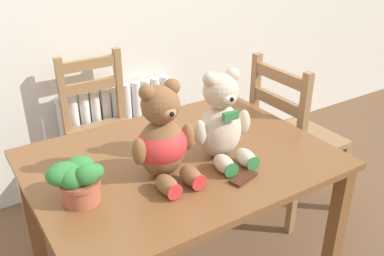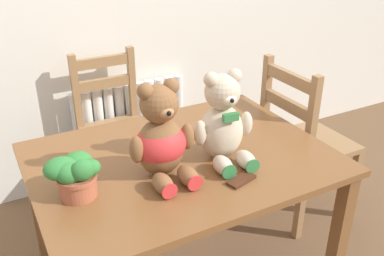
{
  "view_description": "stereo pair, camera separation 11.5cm",
  "coord_description": "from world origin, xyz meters",
  "px_view_note": "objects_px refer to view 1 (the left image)",
  "views": [
    {
      "loc": [
        -0.79,
        -0.87,
        1.6
      ],
      "look_at": [
        0.01,
        0.38,
        0.87
      ],
      "focal_mm": 40.0,
      "sensor_mm": 36.0,
      "label": 1
    },
    {
      "loc": [
        -0.69,
        -0.93,
        1.6
      ],
      "look_at": [
        0.01,
        0.38,
        0.87
      ],
      "focal_mm": 40.0,
      "sensor_mm": 36.0,
      "label": 2
    }
  ],
  "objects_px": {
    "wooden_chair_behind": "(104,133)",
    "chocolate_bar": "(243,178)",
    "teddy_bear_left": "(163,140)",
    "teddy_bear_right": "(222,122)",
    "potted_plant": "(77,179)",
    "wooden_chair_side": "(293,139)"
  },
  "relations": [
    {
      "from": "wooden_chair_behind",
      "to": "teddy_bear_left",
      "type": "height_order",
      "value": "teddy_bear_left"
    },
    {
      "from": "wooden_chair_behind",
      "to": "chocolate_bar",
      "type": "relative_size",
      "value": 7.75
    },
    {
      "from": "potted_plant",
      "to": "chocolate_bar",
      "type": "xyz_separation_m",
      "value": [
        0.57,
        -0.2,
        -0.08
      ]
    },
    {
      "from": "teddy_bear_left",
      "to": "teddy_bear_right",
      "type": "bearing_deg",
      "value": 177.9
    },
    {
      "from": "teddy_bear_left",
      "to": "teddy_bear_right",
      "type": "distance_m",
      "value": 0.27
    },
    {
      "from": "teddy_bear_left",
      "to": "teddy_bear_right",
      "type": "relative_size",
      "value": 1.01
    },
    {
      "from": "chocolate_bar",
      "to": "wooden_chair_behind",
      "type": "bearing_deg",
      "value": 97.03
    },
    {
      "from": "wooden_chair_behind",
      "to": "teddy_bear_right",
      "type": "bearing_deg",
      "value": 100.19
    },
    {
      "from": "potted_plant",
      "to": "wooden_chair_behind",
      "type": "bearing_deg",
      "value": 64.46
    },
    {
      "from": "wooden_chair_behind",
      "to": "teddy_bear_left",
      "type": "bearing_deg",
      "value": 83.64
    },
    {
      "from": "wooden_chair_side",
      "to": "teddy_bear_right",
      "type": "height_order",
      "value": "teddy_bear_right"
    },
    {
      "from": "wooden_chair_side",
      "to": "teddy_bear_right",
      "type": "bearing_deg",
      "value": -69.56
    },
    {
      "from": "wooden_chair_behind",
      "to": "teddy_bear_right",
      "type": "relative_size",
      "value": 2.44
    },
    {
      "from": "teddy_bear_right",
      "to": "wooden_chair_behind",
      "type": "bearing_deg",
      "value": -75.51
    },
    {
      "from": "wooden_chair_side",
      "to": "potted_plant",
      "type": "bearing_deg",
      "value": -79.35
    },
    {
      "from": "wooden_chair_behind",
      "to": "wooden_chair_side",
      "type": "bearing_deg",
      "value": 142.97
    },
    {
      "from": "teddy_bear_right",
      "to": "potted_plant",
      "type": "xyz_separation_m",
      "value": [
        -0.6,
        0.02,
        -0.07
      ]
    },
    {
      "from": "wooden_chair_side",
      "to": "teddy_bear_left",
      "type": "bearing_deg",
      "value": -75.11
    },
    {
      "from": "wooden_chair_side",
      "to": "potted_plant",
      "type": "relative_size",
      "value": 4.94
    },
    {
      "from": "wooden_chair_side",
      "to": "teddy_bear_right",
      "type": "xyz_separation_m",
      "value": [
        -0.71,
        -0.26,
        0.4
      ]
    },
    {
      "from": "wooden_chair_behind",
      "to": "chocolate_bar",
      "type": "distance_m",
      "value": 1.14
    },
    {
      "from": "wooden_chair_behind",
      "to": "teddy_bear_right",
      "type": "xyz_separation_m",
      "value": [
        0.17,
        -0.92,
        0.4
      ]
    }
  ]
}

